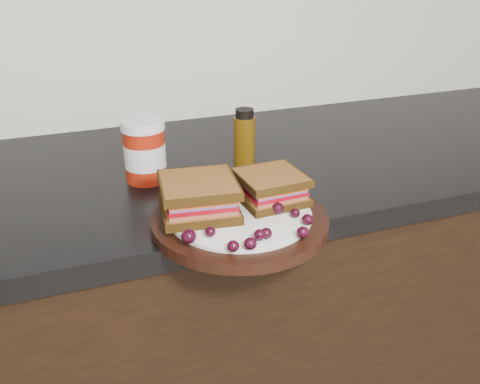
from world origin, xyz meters
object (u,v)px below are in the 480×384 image
at_px(plate, 240,221).
at_px(condiment_jar, 145,150).
at_px(sandwich_left, 199,197).
at_px(oil_bottle, 244,139).

xyz_separation_m(plate, condiment_jar, (-0.10, 0.23, 0.05)).
distance_m(sandwich_left, condiment_jar, 0.21).
bearing_deg(condiment_jar, plate, -66.00).
distance_m(plate, oil_bottle, 0.25).
bearing_deg(condiment_jar, sandwich_left, -78.01).
height_order(sandwich_left, condiment_jar, condiment_jar).
relative_size(sandwich_left, oil_bottle, 0.99).
bearing_deg(condiment_jar, oil_bottle, -1.08).
bearing_deg(sandwich_left, condiment_jar, 109.50).
bearing_deg(plate, oil_bottle, 67.70).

